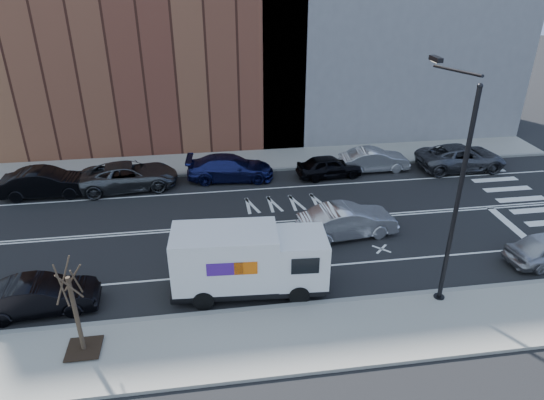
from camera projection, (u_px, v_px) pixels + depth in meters
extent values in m
plane|color=black|center=(252.00, 225.00, 25.81)|extent=(120.00, 120.00, 0.00)
cube|color=gray|center=(278.00, 339.00, 18.02)|extent=(44.00, 3.60, 0.15)
cube|color=gray|center=(238.00, 161.00, 33.54)|extent=(44.00, 3.60, 0.15)
cube|color=gray|center=(271.00, 308.00, 19.60)|extent=(44.00, 0.25, 0.17)
cube|color=gray|center=(241.00, 171.00, 31.95)|extent=(44.00, 0.25, 0.17)
cylinder|color=black|center=(457.00, 204.00, 18.15)|extent=(0.18, 0.18, 9.00)
cylinder|color=black|center=(439.00, 298.00, 20.15)|extent=(0.44, 0.44, 0.20)
sphere|color=black|center=(480.00, 86.00, 16.14)|extent=(0.20, 0.20, 0.20)
cylinder|color=black|center=(456.00, 71.00, 17.57)|extent=(0.11, 3.49, 0.48)
cube|color=black|center=(436.00, 59.00, 19.03)|extent=(0.25, 0.80, 0.18)
cube|color=#FFF2CC|center=(436.00, 61.00, 19.07)|extent=(0.18, 0.55, 0.03)
cube|color=black|center=(84.00, 348.00, 17.39)|extent=(1.20, 1.20, 0.04)
cylinder|color=#382B1E|center=(76.00, 315.00, 16.70)|extent=(0.16, 0.16, 3.20)
cylinder|color=#382B1E|center=(76.00, 282.00, 16.10)|extent=(0.06, 0.80, 1.44)
cylinder|color=#382B1E|center=(73.00, 278.00, 16.29)|extent=(0.81, 0.31, 1.19)
cylinder|color=#382B1E|center=(63.00, 280.00, 16.17)|extent=(0.58, 0.76, 1.50)
cylinder|color=#382B1E|center=(61.00, 285.00, 15.91)|extent=(0.47, 0.61, 1.37)
cylinder|color=#382B1E|center=(69.00, 286.00, 15.87)|extent=(0.72, 0.29, 1.13)
cube|color=black|center=(248.00, 282.00, 20.56)|extent=(6.45, 2.53, 0.31)
cube|color=white|center=(301.00, 257.00, 20.22)|extent=(2.17, 2.32, 2.04)
cube|color=black|center=(326.00, 250.00, 20.16)|extent=(0.18, 1.89, 0.97)
cube|color=black|center=(305.00, 266.00, 19.10)|extent=(1.12, 0.11, 0.71)
cube|color=black|center=(298.00, 237.00, 21.07)|extent=(1.12, 0.11, 0.71)
cube|color=black|center=(324.00, 276.00, 20.76)|extent=(0.28, 2.05, 0.36)
cube|color=white|center=(225.00, 256.00, 19.89)|extent=(4.42, 2.51, 2.35)
cube|color=#47198C|center=(225.00, 269.00, 18.81)|extent=(1.43, 0.11, 0.56)
cube|color=orange|center=(246.00, 268.00, 18.87)|extent=(0.92, 0.08, 0.56)
cube|color=#47198C|center=(225.00, 239.00, 20.84)|extent=(1.43, 0.11, 0.56)
cube|color=orange|center=(244.00, 238.00, 20.90)|extent=(0.92, 0.08, 0.56)
cylinder|color=black|center=(299.00, 295.00, 19.82)|extent=(0.87, 0.34, 0.86)
cylinder|color=black|center=(293.00, 266.00, 21.64)|extent=(0.87, 0.34, 0.86)
cylinder|color=black|center=(204.00, 300.00, 19.53)|extent=(0.87, 0.34, 0.86)
cylinder|color=black|center=(206.00, 270.00, 21.35)|extent=(0.87, 0.34, 0.86)
imported|color=black|center=(46.00, 183.00, 28.61)|extent=(5.07, 1.79, 1.67)
imported|color=#45474C|center=(129.00, 176.00, 29.54)|extent=(6.05, 3.27, 1.61)
imported|color=navy|center=(230.00, 168.00, 30.70)|extent=(5.63, 2.68, 1.58)
imported|color=black|center=(329.00, 166.00, 31.10)|extent=(4.30, 2.01, 1.42)
imported|color=#B3B4B9|center=(374.00, 160.00, 31.99)|extent=(4.58, 1.67, 1.50)
imported|color=#46474D|center=(461.00, 157.00, 32.21)|extent=(5.85, 2.73, 1.62)
imported|color=#B5B4BA|center=(348.00, 221.00, 24.48)|extent=(5.19, 2.34, 1.65)
imported|color=black|center=(40.00, 296.00, 19.26)|extent=(4.55, 1.87, 1.47)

